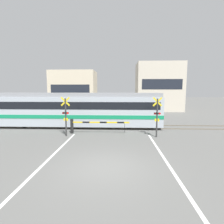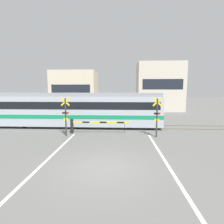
% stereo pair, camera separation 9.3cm
% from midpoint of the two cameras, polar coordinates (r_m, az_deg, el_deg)
% --- Properties ---
extents(ground_plane, '(160.00, 160.00, 0.00)m').
position_cam_midpoint_polar(ground_plane, '(8.17, -2.23, -17.70)').
color(ground_plane, '#60605E').
extents(rail_track_near, '(50.00, 0.10, 0.08)m').
position_cam_midpoint_polar(rail_track_near, '(15.71, 0.31, -5.30)').
color(rail_track_near, '#6B6051').
rests_on(rail_track_near, ground_plane).
extents(rail_track_far, '(50.00, 0.10, 0.08)m').
position_cam_midpoint_polar(rail_track_far, '(17.12, 0.52, -4.26)').
color(rail_track_far, '#6B6051').
rests_on(rail_track_far, ground_plane).
extents(road_stripe_left, '(0.14, 9.81, 0.01)m').
position_cam_midpoint_polar(road_stripe_left, '(9.65, -19.71, -14.08)').
color(road_stripe_left, white).
rests_on(road_stripe_left, ground_plane).
extents(road_stripe_right, '(0.14, 9.81, 0.01)m').
position_cam_midpoint_polar(road_stripe_right, '(9.24, 17.19, -14.95)').
color(road_stripe_right, white).
rests_on(road_stripe_right, ground_plane).
extents(commuter_train, '(15.35, 2.73, 3.17)m').
position_cam_midpoint_polar(commuter_train, '(16.62, -10.97, 1.06)').
color(commuter_train, '#ADB7C1').
rests_on(commuter_train, ground_plane).
extents(crossing_barrier_near, '(4.66, 0.20, 1.15)m').
position_cam_midpoint_polar(crossing_barrier_near, '(13.98, -7.70, -3.94)').
color(crossing_barrier_near, black).
rests_on(crossing_barrier_near, ground_plane).
extents(crossing_barrier_far, '(4.66, 0.20, 1.15)m').
position_cam_midpoint_polar(crossing_barrier_far, '(18.80, 6.43, -1.06)').
color(crossing_barrier_far, black).
rests_on(crossing_barrier_far, ground_plane).
extents(crossing_signal_left, '(0.68, 0.15, 2.94)m').
position_cam_midpoint_polar(crossing_signal_left, '(13.38, -14.70, -0.86)').
color(crossing_signal_left, '#333333').
rests_on(crossing_signal_left, ground_plane).
extents(crossing_signal_right, '(0.68, 0.15, 2.94)m').
position_cam_midpoint_polar(crossing_signal_right, '(13.04, 14.66, -1.06)').
color(crossing_signal_right, '#333333').
rests_on(crossing_signal_right, ground_plane).
extents(pedestrian, '(0.38, 0.22, 1.57)m').
position_cam_midpoint_polar(pedestrian, '(21.96, 0.08, 0.54)').
color(pedestrian, brown).
rests_on(pedestrian, ground_plane).
extents(building_left_of_street, '(7.36, 5.05, 6.61)m').
position_cam_midpoint_polar(building_left_of_street, '(30.99, -11.95, 6.79)').
color(building_left_of_street, beige).
rests_on(building_left_of_street, ground_plane).
extents(building_right_of_street, '(7.36, 5.05, 7.87)m').
position_cam_midpoint_polar(building_right_of_street, '(30.68, 15.20, 7.87)').
color(building_right_of_street, beige).
rests_on(building_right_of_street, ground_plane).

